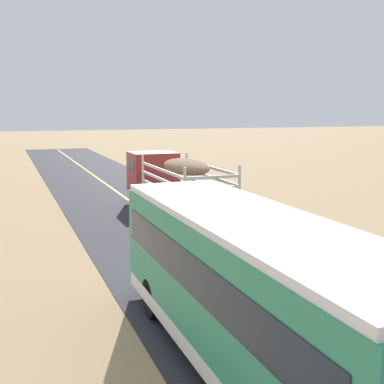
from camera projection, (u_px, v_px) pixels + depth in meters
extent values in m
plane|color=tan|center=(321.00, 337.00, 11.70)|extent=(240.00, 240.00, 0.00)
cube|color=#2D2D33|center=(321.00, 337.00, 11.70)|extent=(8.00, 120.00, 0.02)
cube|color=#D8CC4C|center=(321.00, 336.00, 11.69)|extent=(0.16, 117.60, 0.00)
cube|color=#8C7259|center=(383.00, 325.00, 10.71)|extent=(1.90, 4.60, 0.90)
cylinder|color=black|center=(311.00, 318.00, 11.78)|extent=(0.26, 0.76, 0.76)
cylinder|color=black|center=(368.00, 309.00, 12.36)|extent=(0.26, 0.76, 0.76)
cube|color=#B2332D|center=(153.00, 172.00, 27.97)|extent=(2.50, 2.20, 2.20)
cube|color=#192333|center=(153.00, 164.00, 27.89)|extent=(2.53, 1.54, 0.70)
cube|color=brown|center=(186.00, 209.00, 23.16)|extent=(2.50, 6.40, 0.24)
cylinder|color=silver|center=(143.00, 176.00, 25.45)|extent=(0.12, 0.12, 2.20)
cylinder|color=silver|center=(187.00, 173.00, 26.28)|extent=(0.12, 0.12, 2.20)
cylinder|color=silver|center=(185.00, 195.00, 19.65)|extent=(0.12, 0.12, 2.20)
cylinder|color=silver|center=(239.00, 192.00, 20.48)|extent=(0.12, 0.12, 2.20)
cube|color=silver|center=(161.00, 198.00, 22.65)|extent=(0.08, 6.30, 0.12)
cube|color=silver|center=(210.00, 195.00, 23.50)|extent=(0.08, 6.30, 0.12)
cube|color=silver|center=(213.00, 209.00, 20.16)|extent=(2.40, 0.08, 0.12)
cube|color=silver|center=(161.00, 189.00, 22.58)|extent=(0.08, 6.30, 0.12)
cube|color=silver|center=(210.00, 186.00, 23.42)|extent=(0.08, 6.30, 0.12)
cube|color=silver|center=(213.00, 199.00, 20.09)|extent=(2.40, 0.08, 0.12)
cube|color=silver|center=(161.00, 179.00, 22.51)|extent=(0.08, 6.30, 0.12)
cube|color=silver|center=(210.00, 177.00, 23.35)|extent=(0.08, 6.30, 0.12)
cube|color=silver|center=(213.00, 188.00, 20.01)|extent=(2.40, 0.08, 0.12)
cube|color=silver|center=(161.00, 170.00, 22.43)|extent=(0.08, 6.30, 0.12)
cube|color=silver|center=(210.00, 167.00, 23.28)|extent=(0.08, 6.30, 0.12)
cube|color=silver|center=(213.00, 177.00, 19.94)|extent=(2.40, 0.08, 0.12)
ellipsoid|color=#8C6B4C|center=(186.00, 167.00, 22.84)|extent=(1.75, 3.84, 0.70)
cylinder|color=black|center=(134.00, 195.00, 27.79)|extent=(0.32, 1.10, 1.10)
cylinder|color=black|center=(172.00, 193.00, 28.55)|extent=(0.32, 1.10, 1.10)
cylinder|color=black|center=(173.00, 219.00, 21.63)|extent=(0.32, 1.10, 1.10)
cylinder|color=black|center=(219.00, 216.00, 22.39)|extent=(0.32, 1.10, 1.10)
cube|color=#2D8C66|center=(251.00, 290.00, 9.92)|extent=(2.50, 10.00, 2.70)
cube|color=white|center=(252.00, 220.00, 9.69)|extent=(2.45, 9.80, 0.16)
cube|color=#192333|center=(251.00, 268.00, 9.84)|extent=(2.54, 9.20, 0.80)
cube|color=silver|center=(250.00, 345.00, 10.11)|extent=(2.53, 9.80, 0.36)
cylinder|color=black|center=(153.00, 298.00, 12.73)|extent=(0.30, 1.00, 1.00)
cylinder|color=black|center=(231.00, 287.00, 13.50)|extent=(0.30, 1.00, 1.00)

